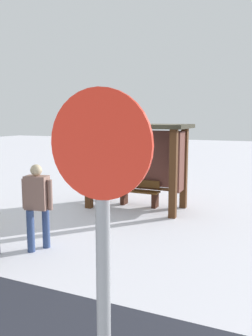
{
  "coord_description": "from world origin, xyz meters",
  "views": [
    {
      "loc": [
        3.44,
        -8.57,
        2.47
      ],
      "look_at": [
        -0.09,
        -0.5,
        1.18
      ],
      "focal_mm": 36.59,
      "sensor_mm": 36.0,
      "label": 1
    }
  ],
  "objects_px": {
    "bench_left_inside": "(140,194)",
    "person_walking": "(37,201)",
    "bus_shelter": "(141,148)",
    "street_sign": "(103,325)"
  },
  "relations": [
    {
      "from": "bus_shelter",
      "to": "street_sign",
      "type": "relative_size",
      "value": 1.09
    },
    {
      "from": "bench_left_inside",
      "to": "person_walking",
      "type": "xyz_separation_m",
      "value": [
        -0.55,
        -3.82,
        0.61
      ]
    },
    {
      "from": "person_walking",
      "to": "street_sign",
      "type": "relative_size",
      "value": 0.63
    },
    {
      "from": "bench_left_inside",
      "to": "person_walking",
      "type": "relative_size",
      "value": 0.7
    },
    {
      "from": "bus_shelter",
      "to": "person_walking",
      "type": "xyz_separation_m",
      "value": [
        -0.63,
        -3.72,
        -0.7
      ]
    },
    {
      "from": "bus_shelter",
      "to": "person_walking",
      "type": "bearing_deg",
      "value": -99.62
    },
    {
      "from": "person_walking",
      "to": "bench_left_inside",
      "type": "bearing_deg",
      "value": 81.84
    },
    {
      "from": "person_walking",
      "to": "street_sign",
      "type": "xyz_separation_m",
      "value": [
        3.36,
        -3.82,
        0.65
      ]
    },
    {
      "from": "bus_shelter",
      "to": "bench_left_inside",
      "type": "bearing_deg",
      "value": 128.54
    },
    {
      "from": "bench_left_inside",
      "to": "person_walking",
      "type": "bearing_deg",
      "value": -98.16
    }
  ]
}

